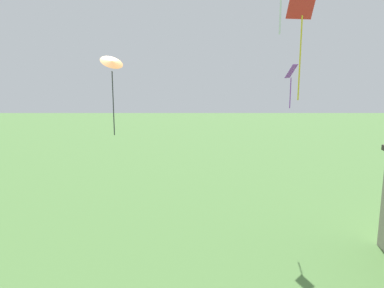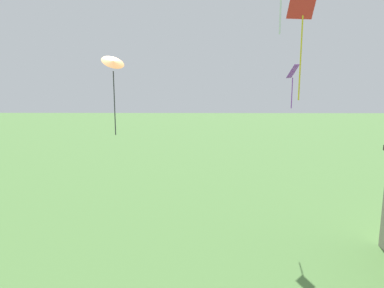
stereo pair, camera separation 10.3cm
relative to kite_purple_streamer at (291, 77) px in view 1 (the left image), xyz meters
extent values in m
cube|color=purple|center=(0.00, 0.00, 0.32)|extent=(0.75, 0.77, 0.73)
cylinder|color=purple|center=(0.00, 0.00, -0.83)|extent=(0.05, 0.05, 1.61)
cylinder|color=yellow|center=(-1.61, -8.17, 1.06)|extent=(0.05, 0.05, 2.77)
cone|color=orange|center=(-8.85, -3.04, 0.87)|extent=(1.42, 1.40, 0.63)
cylinder|color=#333338|center=(-8.85, -3.04, -1.03)|extent=(0.05, 0.05, 2.96)
camera|label=1|loc=(-5.22, -22.69, 1.24)|focal=40.00mm
camera|label=2|loc=(-5.12, -22.69, 1.24)|focal=40.00mm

